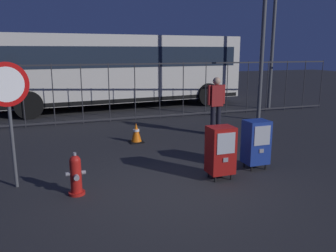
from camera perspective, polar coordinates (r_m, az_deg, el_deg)
ground_plane at (r=6.13m, az=1.12°, el=-10.76°), size 60.00×60.00×0.00m
fire_hydrant at (r=6.09m, az=-15.02°, el=-7.84°), size 0.33×0.31×0.75m
newspaper_box_primary at (r=7.31m, az=14.38°, el=-2.57°), size 0.48×0.42×1.02m
newspaper_box_secondary at (r=6.60m, az=8.70°, el=-3.94°), size 0.48×0.42×1.02m
stop_sign at (r=6.49m, az=-24.95°, el=4.06°), size 0.71×0.31×2.23m
pedestrian at (r=9.95m, az=7.97°, el=3.85°), size 0.55×0.22×1.67m
traffic_cone at (r=9.21m, az=-5.28°, el=-1.14°), size 0.36×0.36×0.53m
fence_barrier at (r=11.84m, az=-9.73°, el=5.50°), size 18.03×0.04×2.00m
bus_near at (r=14.90m, az=-8.23°, el=9.63°), size 10.66×3.39×3.00m
bus_far at (r=18.56m, az=-17.94°, el=9.70°), size 10.71×3.65×3.00m
street_light_far_right at (r=14.96m, az=17.21°, el=17.00°), size 0.32×0.32×6.37m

